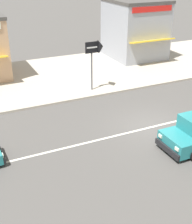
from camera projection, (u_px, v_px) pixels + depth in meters
name	position (u px, v px, depth m)	size (l,w,h in m)	color
ground_plane	(154.00, 126.00, 17.17)	(160.00, 160.00, 0.00)	#4C4947
lane_centre_stripe	(154.00, 126.00, 17.16)	(50.40, 0.14, 0.01)	silver
kerb_strip	(83.00, 72.00, 25.33)	(68.00, 10.00, 0.15)	#ADA393
arrow_signboard	(99.00, 49.00, 20.62)	(1.28, 0.82, 3.38)	#4C4C51
shopfront_mid_block	(135.00, 29.00, 28.14)	(4.55, 5.85, 5.09)	#999EA8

